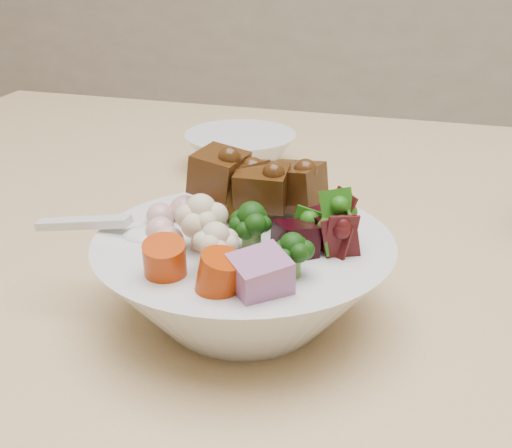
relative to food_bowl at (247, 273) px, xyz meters
name	(u,v)px	position (x,y,z in m)	size (l,w,h in m)	color
food_bowl	(247,273)	(0.00, 0.00, 0.00)	(0.22, 0.22, 0.12)	silver
soup_spoon	(130,234)	(-0.09, -0.01, 0.03)	(0.11, 0.03, 0.02)	silver
side_bowl	(241,152)	(-0.09, 0.32, -0.02)	(0.13, 0.13, 0.04)	silver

